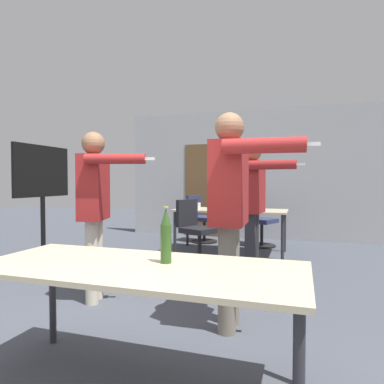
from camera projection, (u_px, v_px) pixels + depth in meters
back_wall at (253, 175)px, 7.34m from camera, size 5.65×0.12×2.75m
conference_table_near at (138, 276)px, 1.98m from camera, size 1.91×0.80×0.74m
conference_table_far at (230, 213)px, 5.87m from camera, size 1.90×0.79×0.74m
tv_screen at (43, 196)px, 4.50m from camera, size 0.44×0.97×1.69m
person_near_casual at (95, 198)px, 3.46m from camera, size 0.87×0.57×1.72m
person_far_watching at (231, 200)px, 2.82m from camera, size 0.83×0.70×1.79m
person_right_polo at (253, 197)px, 4.30m from camera, size 0.77×0.71×1.71m
office_chair_side_rolled at (201, 220)px, 6.92m from camera, size 0.63×0.59×0.94m
office_chair_mid_tucked at (258, 222)px, 6.47m from camera, size 0.66×0.63×0.94m
office_chair_far_right at (196, 232)px, 5.26m from camera, size 0.66×0.62×0.94m
beer_bottle at (166, 236)px, 2.02m from camera, size 0.07×0.07×0.34m
drink_cup at (198, 206)px, 5.95m from camera, size 0.09×0.09×0.11m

